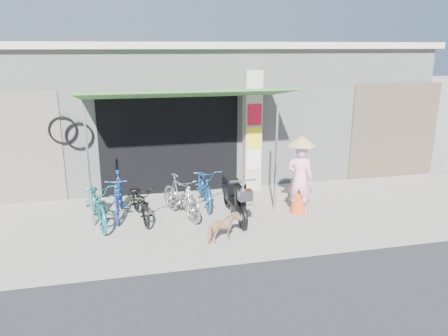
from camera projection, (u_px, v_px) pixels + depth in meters
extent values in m
plane|color=#9C968D|center=(245.00, 227.00, 8.88)|extent=(80.00, 80.00, 0.00)
cube|color=#969B93|center=(200.00, 108.00, 13.20)|extent=(12.00, 5.00, 3.50)
cube|color=beige|center=(199.00, 46.00, 12.71)|extent=(12.30, 5.30, 0.16)
cube|color=black|center=(170.00, 144.00, 10.71)|extent=(3.40, 0.06, 2.50)
cube|color=black|center=(171.00, 171.00, 10.91)|extent=(3.06, 0.04, 1.10)
torus|color=black|center=(79.00, 136.00, 10.13)|extent=(0.65, 0.05, 0.65)
cylinder|color=silver|center=(78.00, 122.00, 10.07)|extent=(0.02, 0.02, 0.12)
torus|color=black|center=(63.00, 130.00, 10.02)|extent=(0.65, 0.05, 0.65)
cylinder|color=silver|center=(61.00, 116.00, 9.95)|extent=(0.02, 0.02, 0.12)
cube|color=#BCB1A1|center=(252.00, 131.00, 10.96)|extent=(0.42, 0.42, 3.00)
cube|color=red|center=(255.00, 115.00, 10.64)|extent=(0.36, 0.02, 0.52)
cube|color=yellow|center=(254.00, 138.00, 10.79)|extent=(0.36, 0.02, 0.52)
cube|color=white|center=(254.00, 160.00, 10.94)|extent=(0.36, 0.02, 0.50)
cube|color=#2E602B|center=(186.00, 94.00, 9.55)|extent=(4.60, 1.88, 0.35)
cylinder|color=silver|center=(89.00, 171.00, 8.62)|extent=(0.05, 0.05, 2.36)
cylinder|color=silver|center=(276.00, 160.00, 9.46)|extent=(0.05, 0.05, 2.36)
cube|color=brown|center=(394.00, 131.00, 12.05)|extent=(2.60, 0.06, 2.60)
cube|color=#6B665B|center=(2.00, 150.00, 9.88)|extent=(2.60, 0.06, 2.60)
imported|color=#17686B|center=(97.00, 202.00, 8.96)|extent=(1.01, 1.90, 0.95)
imported|color=#1F4392|center=(118.00, 195.00, 9.35)|extent=(0.56, 1.63, 0.96)
imported|color=black|center=(141.00, 201.00, 9.20)|extent=(0.80, 1.62, 0.81)
imported|color=#9D9CA1|center=(181.00, 196.00, 9.32)|extent=(0.99, 1.59, 0.93)
imported|color=navy|center=(205.00, 185.00, 10.07)|extent=(0.67, 1.79, 0.93)
imported|color=tan|center=(223.00, 228.00, 8.16)|extent=(0.73, 0.56, 0.56)
torus|color=black|center=(243.00, 217.00, 8.71)|extent=(0.09, 0.53, 0.53)
torus|color=black|center=(227.00, 196.00, 9.94)|extent=(0.09, 0.53, 0.53)
cube|color=black|center=(235.00, 203.00, 9.31)|extent=(0.22, 0.95, 0.10)
cube|color=black|center=(231.00, 188.00, 9.58)|extent=(0.26, 0.55, 0.34)
cube|color=black|center=(231.00, 179.00, 9.52)|extent=(0.24, 0.55, 0.09)
cube|color=black|center=(240.00, 197.00, 8.81)|extent=(0.22, 0.10, 0.56)
cylinder|color=silver|center=(243.00, 181.00, 8.54)|extent=(0.52, 0.03, 0.03)
cube|color=silver|center=(245.00, 195.00, 8.43)|extent=(0.26, 0.20, 0.20)
imported|color=#F7A6C4|center=(300.00, 179.00, 9.48)|extent=(0.68, 0.62, 1.56)
cone|color=#CF431D|center=(299.00, 203.00, 9.63)|extent=(0.38, 0.38, 0.46)
cone|color=tan|center=(302.00, 141.00, 9.26)|extent=(0.64, 0.64, 0.22)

